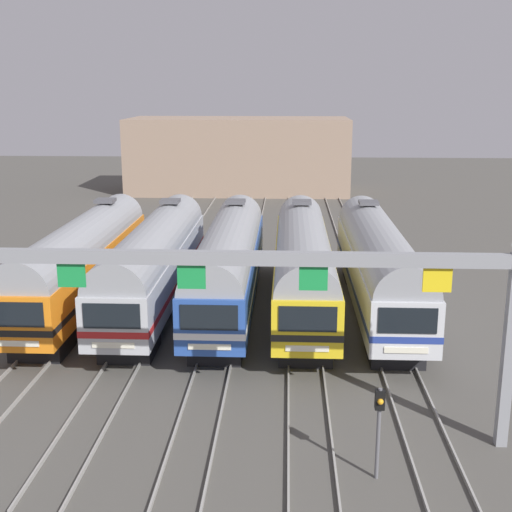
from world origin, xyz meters
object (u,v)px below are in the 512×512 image
object	(u,v)px
commuter_train_yellow	(303,261)
catenary_gantry	(192,289)
commuter_train_blue	(229,261)
commuter_train_silver	(378,262)
commuter_train_stainless	(155,260)
commuter_train_orange	(82,259)
yard_signal_mast	(379,416)

from	to	relation	value
commuter_train_yellow	catenary_gantry	distance (m)	14.27
commuter_train_blue	commuter_train_silver	size ratio (longest dim) A/B	1.00
commuter_train_silver	catenary_gantry	size ratio (longest dim) A/B	0.87
commuter_train_stainless	commuter_train_blue	distance (m)	3.86
catenary_gantry	commuter_train_orange	bearing A→B (deg)	119.74
commuter_train_blue	catenary_gantry	distance (m)	13.73
commuter_train_yellow	yard_signal_mast	xyz separation A→B (m)	(1.93, -15.69, -0.64)
commuter_train_orange	commuter_train_silver	size ratio (longest dim) A/B	1.00
commuter_train_stainless	commuter_train_silver	xyz separation A→B (m)	(11.57, 0.00, 0.00)
commuter_train_orange	catenary_gantry	bearing A→B (deg)	-60.26
commuter_train_silver	yard_signal_mast	xyz separation A→B (m)	(-1.93, -15.69, -0.64)
commuter_train_orange	commuter_train_silver	distance (m)	15.42
commuter_train_stainless	yard_signal_mast	xyz separation A→B (m)	(9.64, -15.69, -0.64)
commuter_train_orange	commuter_train_stainless	world-z (taller)	same
commuter_train_yellow	commuter_train_silver	distance (m)	3.86
commuter_train_orange	yard_signal_mast	size ratio (longest dim) A/B	6.18
catenary_gantry	commuter_train_stainless	bearing A→B (deg)	105.94
commuter_train_blue	commuter_train_stainless	bearing A→B (deg)	180.00
commuter_train_stainless	commuter_train_yellow	world-z (taller)	same
commuter_train_orange	catenary_gantry	size ratio (longest dim) A/B	0.87
commuter_train_orange	commuter_train_yellow	size ratio (longest dim) A/B	1.00
commuter_train_silver	yard_signal_mast	bearing A→B (deg)	-97.00
catenary_gantry	yard_signal_mast	xyz separation A→B (m)	(5.78, -2.19, -3.17)
commuter_train_silver	yard_signal_mast	world-z (taller)	commuter_train_silver
commuter_train_blue	commuter_train_yellow	distance (m)	3.86
commuter_train_silver	commuter_train_stainless	bearing A→B (deg)	180.00
commuter_train_stainless	catenary_gantry	distance (m)	14.27
commuter_train_orange	yard_signal_mast	distance (m)	20.71
commuter_train_yellow	commuter_train_silver	size ratio (longest dim) A/B	1.00
commuter_train_blue	yard_signal_mast	xyz separation A→B (m)	(5.78, -15.69, -0.64)
commuter_train_orange	commuter_train_stainless	distance (m)	3.86
commuter_train_orange	catenary_gantry	xyz separation A→B (m)	(7.71, -13.50, 2.53)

